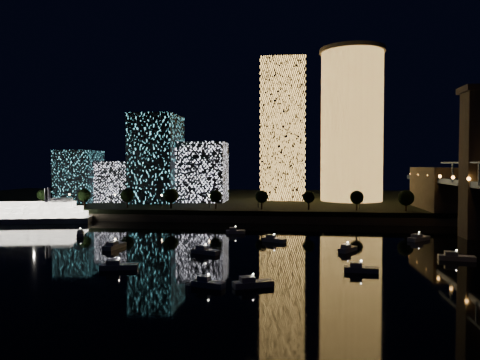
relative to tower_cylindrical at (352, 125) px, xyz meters
name	(u,v)px	position (x,y,z in m)	size (l,w,h in m)	color
ground	(277,266)	(-33.78, -139.97, -45.00)	(520.00, 520.00, 0.00)	black
far_bank	(288,202)	(-33.78, 20.03, -42.50)	(420.00, 160.00, 5.00)	black
seawall	(285,219)	(-33.78, -57.97, -43.50)	(420.00, 6.00, 3.00)	#6B5E4C
tower_cylindrical	(352,125)	(0.00, 0.00, 0.00)	(34.00, 34.00, 79.75)	#FFB651
tower_rectangular	(283,130)	(-36.16, 6.10, -1.89)	(23.95, 23.95, 76.22)	#FFB651
midrise_blocks	(150,168)	(-104.08, -17.66, -22.47)	(84.20, 31.48, 44.62)	white
riverboat	(28,214)	(-139.84, -70.17, -41.17)	(50.56, 20.53, 14.94)	silver
motorboats	(260,251)	(-39.05, -125.46, -44.19)	(120.80, 75.44, 2.78)	silver
esplanade_trees	(226,196)	(-59.36, -51.97, -34.54)	(165.83, 6.58, 8.79)	black
street_lamps	(209,198)	(-67.78, -45.97, -35.98)	(132.70, 0.70, 5.65)	black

